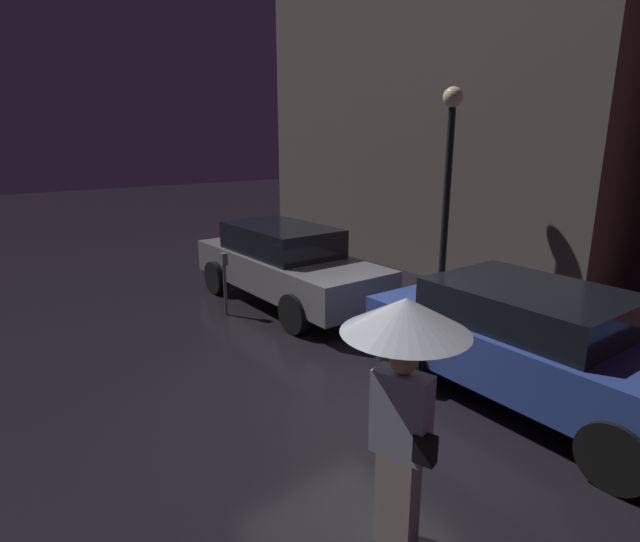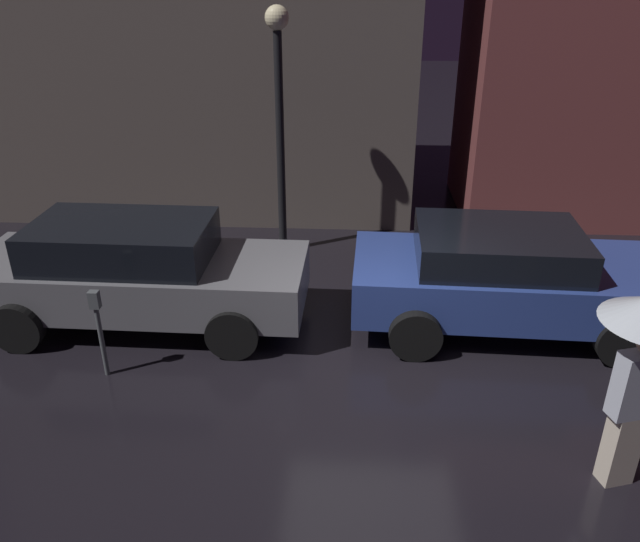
{
  "view_description": "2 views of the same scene",
  "coord_description": "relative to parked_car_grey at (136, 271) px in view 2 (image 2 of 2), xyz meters",
  "views": [
    {
      "loc": [
        4.58,
        -4.06,
        3.18
      ],
      "look_at": [
        -0.75,
        0.13,
        1.38
      ],
      "focal_mm": 28.0,
      "sensor_mm": 36.0,
      "label": 1
    },
    {
      "loc": [
        -0.36,
        -6.36,
        4.62
      ],
      "look_at": [
        -0.72,
        0.24,
        1.4
      ],
      "focal_mm": 35.0,
      "sensor_mm": 36.0,
      "label": 2
    }
  ],
  "objects": [
    {
      "name": "parked_car_grey",
      "position": [
        0.0,
        0.0,
        0.0
      ],
      "size": [
        4.65,
        1.88,
        1.53
      ],
      "rotation": [
        0.0,
        0.0,
        -0.02
      ],
      "color": "slate",
      "rests_on": "ground"
    },
    {
      "name": "street_lamp_near",
      "position": [
        1.76,
        2.64,
        1.95
      ],
      "size": [
        0.38,
        0.38,
        4.12
      ],
      "color": "black",
      "rests_on": "ground"
    },
    {
      "name": "parking_meter",
      "position": [
        -0.04,
        -1.31,
        -0.07
      ],
      "size": [
        0.12,
        0.1,
        1.18
      ],
      "color": "#4C5154",
      "rests_on": "ground"
    },
    {
      "name": "ground_plane",
      "position": [
        3.36,
        -1.3,
        -0.81
      ],
      "size": [
        60.0,
        60.0,
        0.0
      ],
      "primitive_type": "plane",
      "color": "black"
    },
    {
      "name": "parked_car_blue",
      "position": [
        5.12,
        0.18,
        -0.03
      ],
      "size": [
        4.29,
        2.05,
        1.46
      ],
      "rotation": [
        0.0,
        0.0,
        -0.04
      ],
      "color": "navy",
      "rests_on": "ground"
    }
  ]
}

